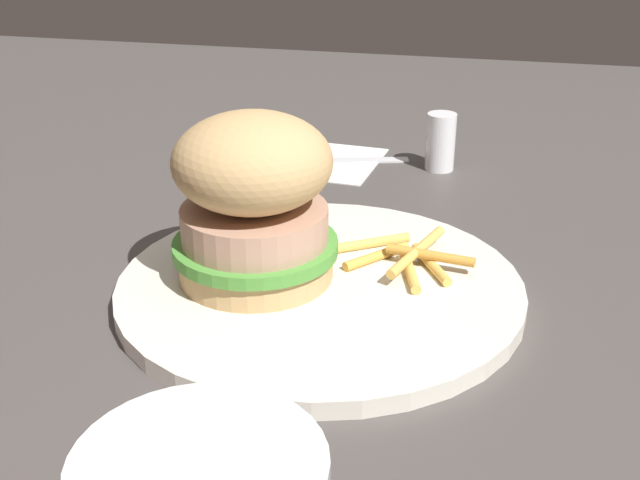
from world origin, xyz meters
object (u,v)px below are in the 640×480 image
sandwich (254,198)px  fork (320,158)px  salt_shaker (441,142)px  plate (320,288)px  napkin (322,160)px  fries_pile (406,256)px

sandwich → fork: sandwich is taller
fork → salt_shaker: (-0.00, 0.12, 0.02)m
plate → napkin: bearing=-167.2°
sandwich → napkin: 0.28m
fries_pile → salt_shaker: (-0.24, 0.00, 0.01)m
plate → fries_pile: (-0.04, 0.05, 0.01)m
napkin → fork: size_ratio=0.64×
fries_pile → fork: size_ratio=0.60×
plate → napkin: (-0.27, -0.06, -0.01)m
napkin → fork: (0.00, -0.00, 0.00)m
fries_pile → sandwich: bearing=-66.9°
napkin → fork: bearing=-75.0°
sandwich → fries_pile: size_ratio=1.11×
sandwich → fork: (-0.27, -0.02, -0.07)m
napkin → salt_shaker: (-0.00, 0.12, 0.03)m
sandwich → napkin: sandwich is taller
fries_pile → salt_shaker: bearing=179.8°
sandwich → fork: bearing=-176.0°
fries_pile → fork: 0.26m
sandwich → fries_pile: (-0.04, 0.10, -0.05)m
plate → fork: size_ratio=1.60×
sandwich → fork: 0.28m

